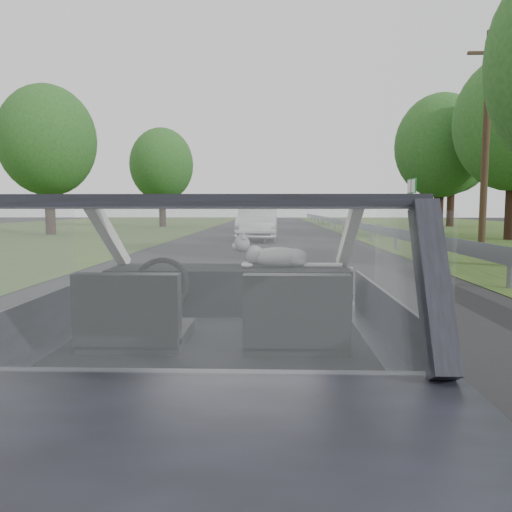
# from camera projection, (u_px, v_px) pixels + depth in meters

# --- Properties ---
(ground) EXTENTS (140.00, 140.00, 0.00)m
(ground) POSITION_uv_depth(u_px,v_px,m) (221.00, 455.00, 2.83)
(ground) COLOR black
(ground) RESTS_ON ground
(subject_car) EXTENTS (1.80, 4.00, 1.45)m
(subject_car) POSITION_uv_depth(u_px,v_px,m) (220.00, 330.00, 2.76)
(subject_car) COLOR black
(subject_car) RESTS_ON ground
(dashboard) EXTENTS (1.58, 0.45, 0.30)m
(dashboard) POSITION_uv_depth(u_px,v_px,m) (230.00, 289.00, 3.37)
(dashboard) COLOR black
(dashboard) RESTS_ON subject_car
(driver_seat) EXTENTS (0.50, 0.72, 0.42)m
(driver_seat) POSITION_uv_depth(u_px,v_px,m) (134.00, 313.00, 2.47)
(driver_seat) COLOR black
(driver_seat) RESTS_ON subject_car
(passenger_seat) EXTENTS (0.50, 0.72, 0.42)m
(passenger_seat) POSITION_uv_depth(u_px,v_px,m) (295.00, 314.00, 2.45)
(passenger_seat) COLOR black
(passenger_seat) RESTS_ON subject_car
(steering_wheel) EXTENTS (0.36, 0.36, 0.04)m
(steering_wheel) POSITION_uv_depth(u_px,v_px,m) (161.00, 285.00, 3.09)
(steering_wheel) COLOR black
(steering_wheel) RESTS_ON dashboard
(cat) EXTENTS (0.53, 0.19, 0.24)m
(cat) POSITION_uv_depth(u_px,v_px,m) (277.00, 256.00, 3.35)
(cat) COLOR gray
(cat) RESTS_ON dashboard
(guardrail) EXTENTS (0.05, 90.00, 0.32)m
(guardrail) POSITION_uv_depth(u_px,v_px,m) (431.00, 240.00, 12.59)
(guardrail) COLOR slate
(guardrail) RESTS_ON ground
(other_car) EXTENTS (1.90, 4.62, 1.51)m
(other_car) POSITION_uv_depth(u_px,v_px,m) (258.00, 223.00, 21.44)
(other_car) COLOR silver
(other_car) RESTS_ON ground
(highway_sign) EXTENTS (0.16, 1.07, 2.67)m
(highway_sign) POSITION_uv_depth(u_px,v_px,m) (411.00, 209.00, 21.96)
(highway_sign) COLOR #107027
(highway_sign) RESTS_ON ground
(utility_pole) EXTENTS (0.30, 0.30, 7.23)m
(utility_pole) POSITION_uv_depth(u_px,v_px,m) (486.00, 142.00, 16.77)
(utility_pole) COLOR #412E20
(utility_pole) RESTS_ON ground
(tree_2) EXTENTS (4.82, 4.82, 7.12)m
(tree_2) POSITION_uv_depth(u_px,v_px,m) (440.00, 166.00, 26.13)
(tree_2) COLOR #1F4D1D
(tree_2) RESTS_ON ground
(tree_3) EXTENTS (6.42, 6.42, 8.98)m
(tree_3) POSITION_uv_depth(u_px,v_px,m) (452.00, 166.00, 37.02)
(tree_3) COLOR #1F4D1D
(tree_3) RESTS_ON ground
(tree_5) EXTENTS (5.04, 5.04, 7.44)m
(tree_5) POSITION_uv_depth(u_px,v_px,m) (48.00, 163.00, 25.63)
(tree_5) COLOR #1F4D1D
(tree_5) RESTS_ON ground
(tree_6) EXTENTS (4.71, 4.71, 6.99)m
(tree_6) POSITION_uv_depth(u_px,v_px,m) (162.00, 179.00, 36.50)
(tree_6) COLOR #1F4D1D
(tree_6) RESTS_ON ground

